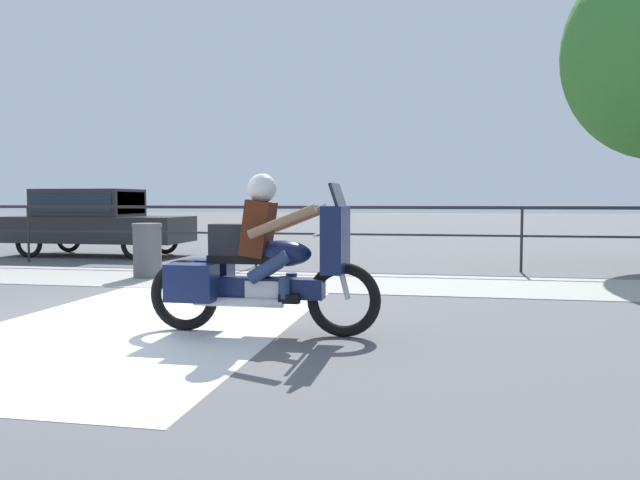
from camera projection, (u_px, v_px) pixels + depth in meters
The scene contains 7 objects.
ground_plane at pixel (118, 317), 7.13m from camera, with size 120.00×120.00×0.00m, color #565659.
sidewalk_band at pixel (220, 279), 10.47m from camera, with size 44.00×2.40×0.01m, color #99968E.
crosswalk_band at pixel (149, 321), 6.85m from camera, with size 3.15×6.00×0.01m, color silver.
fence_railing at pixel (256, 219), 12.43m from camera, with size 36.00×0.05×1.23m.
motorcycle at pixel (262, 263), 6.19m from camera, with size 2.38×0.76×1.60m.
parked_car at pixel (95, 218), 14.92m from camera, with size 4.29×1.71×1.60m.
trash_bin at pixel (147, 250), 10.71m from camera, with size 0.50×0.50×0.94m.
Camera 1 is at (3.61, -6.50, 1.33)m, focal length 35.00 mm.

